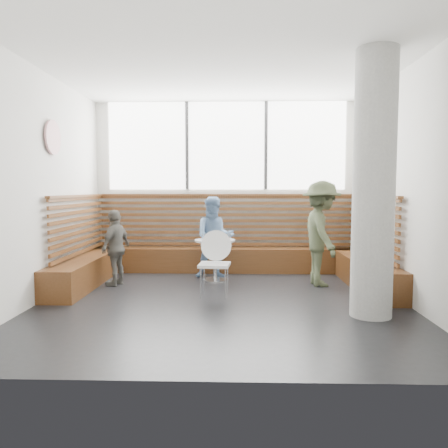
{
  "coord_description": "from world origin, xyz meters",
  "views": [
    {
      "loc": [
        0.21,
        -5.91,
        1.56
      ],
      "look_at": [
        0.0,
        1.0,
        1.0
      ],
      "focal_mm": 35.0,
      "sensor_mm": 36.0,
      "label": 1
    }
  ],
  "objects_px": {
    "concrete_column": "(374,185)",
    "cafe_chair": "(215,258)",
    "cafe_table": "(215,251)",
    "child_back": "(215,237)",
    "adult_man": "(321,233)",
    "child_left": "(116,248)"
  },
  "relations": [
    {
      "from": "cafe_table",
      "to": "adult_man",
      "type": "bearing_deg",
      "value": -9.96
    },
    {
      "from": "cafe_table",
      "to": "adult_man",
      "type": "distance_m",
      "value": 1.79
    },
    {
      "from": "cafe_table",
      "to": "child_left",
      "type": "height_order",
      "value": "child_left"
    },
    {
      "from": "cafe_chair",
      "to": "child_left",
      "type": "relative_size",
      "value": 0.77
    },
    {
      "from": "cafe_table",
      "to": "child_back",
      "type": "relative_size",
      "value": 0.49
    },
    {
      "from": "cafe_table",
      "to": "child_back",
      "type": "bearing_deg",
      "value": 94.45
    },
    {
      "from": "cafe_chair",
      "to": "child_left",
      "type": "height_order",
      "value": "child_left"
    },
    {
      "from": "concrete_column",
      "to": "adult_man",
      "type": "distance_m",
      "value": 1.89
    },
    {
      "from": "cafe_table",
      "to": "child_left",
      "type": "distance_m",
      "value": 1.63
    },
    {
      "from": "child_back",
      "to": "child_left",
      "type": "bearing_deg",
      "value": -163.99
    },
    {
      "from": "cafe_chair",
      "to": "adult_man",
      "type": "xyz_separation_m",
      "value": [
        1.68,
        0.73,
        0.29
      ]
    },
    {
      "from": "cafe_table",
      "to": "adult_man",
      "type": "xyz_separation_m",
      "value": [
        1.73,
        -0.3,
        0.34
      ]
    },
    {
      "from": "cafe_table",
      "to": "child_left",
      "type": "xyz_separation_m",
      "value": [
        -1.58,
        -0.39,
        0.11
      ]
    },
    {
      "from": "cafe_chair",
      "to": "child_left",
      "type": "bearing_deg",
      "value": 163.41
    },
    {
      "from": "concrete_column",
      "to": "cafe_chair",
      "type": "height_order",
      "value": "concrete_column"
    },
    {
      "from": "adult_man",
      "to": "child_back",
      "type": "distance_m",
      "value": 1.84
    },
    {
      "from": "adult_man",
      "to": "child_back",
      "type": "height_order",
      "value": "adult_man"
    },
    {
      "from": "cafe_chair",
      "to": "cafe_table",
      "type": "bearing_deg",
      "value": 97.55
    },
    {
      "from": "adult_man",
      "to": "child_left",
      "type": "xyz_separation_m",
      "value": [
        -3.31,
        -0.09,
        -0.23
      ]
    },
    {
      "from": "cafe_chair",
      "to": "adult_man",
      "type": "bearing_deg",
      "value": 28.32
    },
    {
      "from": "child_back",
      "to": "child_left",
      "type": "distance_m",
      "value": 1.69
    },
    {
      "from": "concrete_column",
      "to": "child_back",
      "type": "relative_size",
      "value": 2.25
    }
  ]
}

